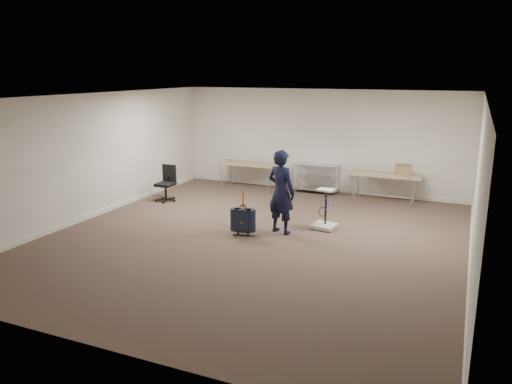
% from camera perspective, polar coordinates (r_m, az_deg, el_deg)
% --- Properties ---
extents(ground, '(9.00, 9.00, 0.00)m').
position_cam_1_polar(ground, '(10.08, -0.16, -5.27)').
color(ground, '#443229').
rests_on(ground, ground).
extents(room_shell, '(8.00, 9.00, 9.00)m').
position_cam_1_polar(room_shell, '(11.29, 2.66, -2.93)').
color(room_shell, beige).
rests_on(room_shell, ground).
extents(folding_table_left, '(1.80, 0.75, 0.73)m').
position_cam_1_polar(folding_table_left, '(14.16, -0.78, 3.13)').
color(folding_table_left, '#8F7357').
rests_on(folding_table_left, ground).
extents(folding_table_right, '(1.80, 0.75, 0.73)m').
position_cam_1_polar(folding_table_right, '(13.09, 14.57, 1.80)').
color(folding_table_right, '#8F7357').
rests_on(folding_table_right, ground).
extents(wire_shelf, '(1.22, 0.47, 0.80)m').
position_cam_1_polar(wire_shelf, '(13.78, 6.87, 1.73)').
color(wire_shelf, silver).
rests_on(wire_shelf, ground).
extents(person, '(0.73, 0.58, 1.74)m').
position_cam_1_polar(person, '(10.19, 2.89, 0.02)').
color(person, black).
rests_on(person, ground).
extents(suitcase, '(0.37, 0.25, 0.93)m').
position_cam_1_polar(suitcase, '(10.16, -1.50, -3.25)').
color(suitcase, '#151C30').
rests_on(suitcase, ground).
extents(office_chair, '(0.56, 0.56, 0.92)m').
position_cam_1_polar(office_chair, '(13.06, -10.20, 0.21)').
color(office_chair, black).
rests_on(office_chair, ground).
extents(equipment_cart, '(0.53, 0.53, 0.86)m').
position_cam_1_polar(equipment_cart, '(10.70, 7.84, -2.99)').
color(equipment_cart, beige).
rests_on(equipment_cart, ground).
extents(cardboard_box, '(0.41, 0.35, 0.27)m').
position_cam_1_polar(cardboard_box, '(13.03, 16.49, 2.46)').
color(cardboard_box, olive).
rests_on(cardboard_box, folding_table_right).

